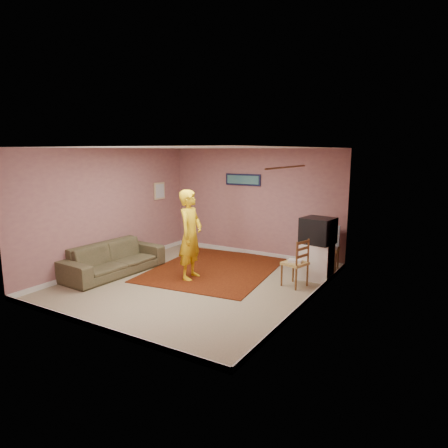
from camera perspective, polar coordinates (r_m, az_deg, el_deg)
The scene contains 26 objects.
ground at distance 7.93m, azimuth -4.01°, elevation -8.31°, with size 5.00×5.00×0.00m, color tan.
wall_back at distance 9.75m, azimuth 4.35°, elevation 3.06°, with size 4.50×0.02×2.60m, color #9F6D68.
wall_front at distance 5.79m, azimuth -18.50°, elevation -2.53°, with size 4.50×0.02×2.60m, color #9F6D68.
wall_left at distance 9.09m, azimuth -15.83°, elevation 2.15°, with size 0.02×5.00×2.60m, color #9F6D68.
wall_right at distance 6.60m, azimuth 12.06°, elevation -0.68°, with size 0.02×5.00×2.60m, color #9F6D68.
ceiling at distance 7.52m, azimuth -4.26°, elevation 10.82°, with size 4.50×5.00×0.02m, color silver.
baseboard_back at distance 9.97m, azimuth 4.23°, elevation -4.09°, with size 4.50×0.02×0.10m, color silver.
baseboard_front at distance 6.19m, azimuth -17.74°, elevation -13.87°, with size 4.50×0.02×0.10m, color silver.
baseboard_left at distance 9.33m, azimuth -15.41°, elevation -5.46°, with size 0.02×5.00×0.10m, color silver.
baseboard_right at distance 6.95m, azimuth 11.59°, elevation -10.83°, with size 0.02×5.00×0.10m, color silver.
window at distance 5.75m, azimuth 9.12°, elevation -0.69°, with size 0.01×1.10×1.50m, color black.
curtain_sheer at distance 5.66m, azimuth 8.36°, elevation -2.92°, with size 0.01×0.75×2.10m, color silver.
curtain_floral at distance 6.30m, azimuth 10.70°, elevation -1.62°, with size 0.01×0.35×2.10m, color beige.
curtain_rod at distance 5.66m, azimuth 8.96°, elevation 8.02°, with size 0.02×0.02×1.40m, color brown.
picture_back at distance 9.80m, azimuth 2.73°, elevation 6.35°, with size 0.95×0.04×0.28m.
picture_left at distance 10.19m, azimuth -9.21°, elevation 4.69°, with size 0.04×0.38×0.42m.
area_rug at distance 8.76m, azimuth -1.37°, elevation -6.42°, with size 2.45×3.06×0.02m, color black.
tv_cabinet at distance 8.23m, azimuth 13.11°, elevation -5.19°, with size 0.58×0.53×0.74m, color white.
crt_tv at distance 8.09m, azimuth 13.25°, elevation -0.91°, with size 0.67×0.62×0.52m.
chair_a at distance 8.86m, azimuth 14.74°, elevation -2.76°, with size 0.47×0.45×0.51m.
dvd_player at distance 8.88m, azimuth 14.72°, elevation -3.15°, with size 0.37×0.26×0.06m, color #BDBCC2.
blue_throw at distance 8.85m, azimuth 14.85°, elevation -1.55°, with size 0.42×0.05×0.45m, color #82B3D5.
chair_b at distance 7.68m, azimuth 10.12°, elevation -4.72°, with size 0.49×0.51×0.50m.
game_console at distance 7.69m, azimuth 10.10°, elevation -5.20°, with size 0.24×0.18×0.05m, color white.
sofa at distance 8.68m, azimuth -15.47°, elevation -4.80°, with size 2.21×0.86×0.65m, color brown.
person at distance 7.95m, azimuth -4.82°, elevation -1.56°, with size 0.66×0.43×1.80m, color yellow.
Camera 1 is at (4.33, -6.14, 2.55)m, focal length 32.00 mm.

